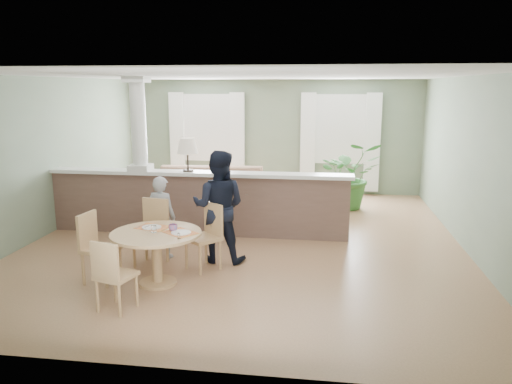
# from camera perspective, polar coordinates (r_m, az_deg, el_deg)

# --- Properties ---
(ground) EXTENTS (8.00, 8.00, 0.00)m
(ground) POSITION_cam_1_polar(r_m,az_deg,el_deg) (8.48, -1.04, -5.43)
(ground) COLOR tan
(ground) RESTS_ON ground
(room_shell) EXTENTS (7.02, 8.02, 2.71)m
(room_shell) POSITION_cam_1_polar(r_m,az_deg,el_deg) (8.74, -0.62, 7.23)
(room_shell) COLOR gray
(room_shell) RESTS_ON ground
(pony_wall) EXTENTS (5.32, 0.38, 2.70)m
(pony_wall) POSITION_cam_1_polar(r_m,az_deg,el_deg) (8.69, -7.28, -0.27)
(pony_wall) COLOR brown
(pony_wall) RESTS_ON ground
(sofa) EXTENTS (2.98, 1.33, 0.85)m
(sofa) POSITION_cam_1_polar(r_m,az_deg,el_deg) (10.57, -5.45, 0.40)
(sofa) COLOR brown
(sofa) RESTS_ON ground
(houseplant) EXTENTS (1.47, 1.34, 1.42)m
(houseplant) POSITION_cam_1_polar(r_m,az_deg,el_deg) (10.66, 10.65, 1.90)
(houseplant) COLOR #2F6729
(houseplant) RESTS_ON ground
(dining_table) EXTENTS (1.16, 1.16, 0.80)m
(dining_table) POSITION_cam_1_polar(r_m,az_deg,el_deg) (6.58, -11.24, -5.72)
(dining_table) COLOR tan
(dining_table) RESTS_ON ground
(chair_far_boy) EXTENTS (0.49, 0.49, 0.95)m
(chair_far_boy) POSITION_cam_1_polar(r_m,az_deg,el_deg) (7.38, -11.73, -4.12)
(chair_far_boy) COLOR tan
(chair_far_boy) RESTS_ON ground
(chair_far_man) EXTENTS (0.59, 0.59, 0.93)m
(chair_far_man) POSITION_cam_1_polar(r_m,az_deg,el_deg) (7.07, -5.62, -4.70)
(chair_far_man) COLOR tan
(chair_far_man) RESTS_ON ground
(chair_near) EXTENTS (0.48, 0.48, 0.86)m
(chair_near) POSITION_cam_1_polar(r_m,az_deg,el_deg) (5.93, -16.14, -8.86)
(chair_near) COLOR tan
(chair_near) RESTS_ON ground
(chair_side) EXTENTS (0.47, 0.47, 0.93)m
(chair_side) POSITION_cam_1_polar(r_m,az_deg,el_deg) (6.89, -17.84, -5.69)
(chair_side) COLOR tan
(chair_side) RESTS_ON ground
(child_person) EXTENTS (0.50, 0.38, 1.24)m
(child_person) POSITION_cam_1_polar(r_m,az_deg,el_deg) (7.60, -10.75, -2.82)
(child_person) COLOR gray
(child_person) RESTS_ON ground
(man_person) EXTENTS (0.82, 0.66, 1.65)m
(man_person) POSITION_cam_1_polar(r_m,az_deg,el_deg) (7.28, -4.27, -1.67)
(man_person) COLOR black
(man_person) RESTS_ON ground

